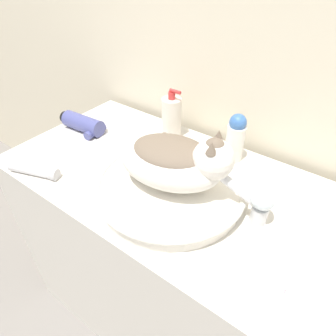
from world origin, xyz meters
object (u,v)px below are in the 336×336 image
object	(u,v)px
faucet	(258,200)
lotion_bottle_white	(235,138)
hair_dryer	(84,124)
soap_bar	(270,274)
cat	(176,160)
soap_pump_bottle	(172,117)
cream_tube	(34,170)

from	to	relation	value
faucet	lotion_bottle_white	bearing A→B (deg)	-63.24
lotion_bottle_white	hair_dryer	xyz separation A→B (m)	(-0.54, -0.17, -0.05)
soap_bar	faucet	bearing A→B (deg)	125.69
cat	faucet	bearing A→B (deg)	-1.86
soap_pump_bottle	hair_dryer	world-z (taller)	soap_pump_bottle
hair_dryer	faucet	bearing A→B (deg)	172.16
cat	hair_dryer	distance (m)	0.50
faucet	hair_dryer	bearing A→B (deg)	-14.88
cat	soap_bar	distance (m)	0.35
lotion_bottle_white	soap_pump_bottle	size ratio (longest dim) A/B	0.90
lotion_bottle_white	cream_tube	bearing A→B (deg)	-135.99
faucet	soap_pump_bottle	distance (m)	0.47
soap_pump_bottle	hair_dryer	distance (m)	0.34
cat	soap_bar	xyz separation A→B (m)	(0.32, -0.09, -0.11)
hair_dryer	cat	bearing A→B (deg)	165.63
soap_pump_bottle	soap_bar	bearing A→B (deg)	-34.11
faucet	cat	bearing A→B (deg)	-0.43
cat	lotion_bottle_white	xyz separation A→B (m)	(0.05, 0.26, -0.04)
soap_pump_bottle	faucet	bearing A→B (deg)	-27.08
cat	soap_pump_bottle	world-z (taller)	cat
soap_bar	lotion_bottle_white	bearing A→B (deg)	127.22
soap_bar	hair_dryer	bearing A→B (deg)	167.44
lotion_bottle_white	cream_tube	xyz separation A→B (m)	(-0.46, -0.44, -0.07)
faucet	cream_tube	distance (m)	0.67
cat	soap_bar	size ratio (longest dim) A/B	3.97
faucet	soap_pump_bottle	world-z (taller)	soap_pump_bottle
faucet	soap_bar	world-z (taller)	faucet
faucet	lotion_bottle_white	size ratio (longest dim) A/B	0.98
lotion_bottle_white	soap_pump_bottle	distance (m)	0.25
lotion_bottle_white	soap_bar	xyz separation A→B (m)	(0.27, -0.35, -0.07)
lotion_bottle_white	hair_dryer	distance (m)	0.57
hair_dryer	soap_pump_bottle	bearing A→B (deg)	-153.21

